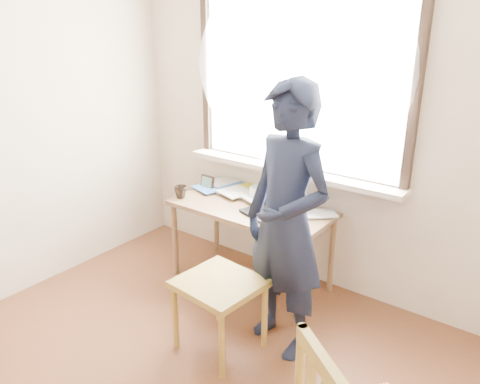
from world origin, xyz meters
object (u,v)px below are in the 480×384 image
Objects in this scene: mug_white at (258,193)px; work_chair at (220,291)px; laptop at (271,207)px; desk at (251,215)px; mug_dark at (181,192)px; person at (287,223)px.

work_chair is at bearing -68.95° from mug_white.
work_chair is at bearing -81.87° from laptop.
mug_dark is (-0.57, -0.19, 0.12)m from desk.
work_chair is (0.31, -0.78, -0.18)m from desk.
mug_white is at bearing 106.59° from desk.
desk is 11.60× the size of mug_dark.
mug_dark is at bearing -146.31° from mug_white.
mug_white is 0.63m from mug_dark.
desk is 0.83m from person.
laptop is at bearing -36.31° from mug_white.
mug_white reaches higher than mug_dark.
person is (0.30, 0.29, 0.45)m from work_chair.
mug_white is 0.93m from person.
person reaches higher than mug_white.
work_chair is at bearing -33.59° from mug_dark.
person is (0.41, -0.46, 0.14)m from laptop.
mug_white is (-0.25, 0.19, -0.00)m from laptop.
desk reaches higher than work_chair.
mug_white reaches higher than desk.
desk is at bearing 18.94° from mug_dark.
laptop is 0.24× the size of person.
mug_white is at bearing 143.69° from laptop.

